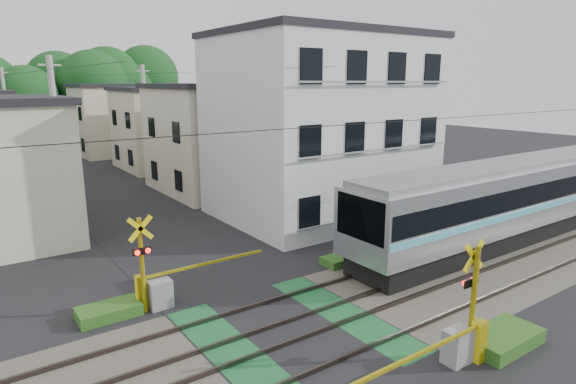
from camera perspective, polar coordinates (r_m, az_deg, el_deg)
ground at (r=14.16m, az=0.54°, el=-16.26°), size 120.00×120.00×0.00m
track_bed at (r=14.14m, az=0.54°, el=-16.13°), size 120.00×120.00×0.14m
crossing_signal_near at (r=13.22m, az=19.96°, el=-15.84°), size 4.74×0.65×3.09m
crossing_signal_far at (r=15.73m, az=-15.33°, el=-10.74°), size 4.74×0.65×3.09m
apartment_block at (r=25.16m, az=3.79°, el=7.79°), size 10.20×8.36×9.30m
houses_row at (r=36.91m, az=-23.32°, el=6.21°), size 22.07×31.35×6.80m
tree_hill at (r=59.37m, az=-28.26°, el=10.30°), size 40.00×12.80×11.74m
catenary at (r=16.91m, az=17.29°, el=1.41°), size 60.00×5.04×7.00m
utility_poles at (r=33.74m, az=-24.57°, el=6.99°), size 7.90×42.00×8.00m
pedestrian at (r=37.31m, az=-23.58°, el=2.47°), size 0.63×0.44×1.63m
weed_patches at (r=14.98m, az=6.39°, el=-13.80°), size 10.25×8.80×0.40m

